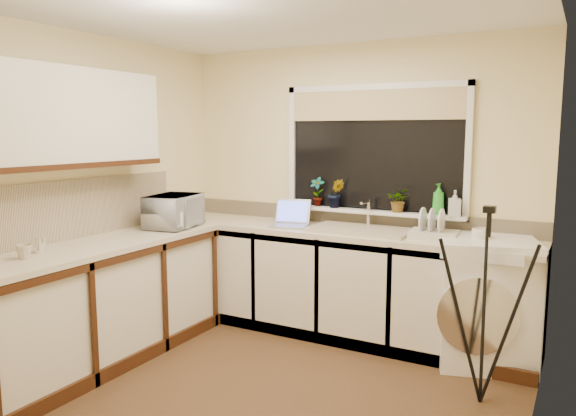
{
  "coord_description": "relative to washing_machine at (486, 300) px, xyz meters",
  "views": [
    {
      "loc": [
        1.8,
        -2.96,
        1.7
      ],
      "look_at": [
        -0.12,
        0.55,
        1.15
      ],
      "focal_mm": 34.36,
      "sensor_mm": 36.0,
      "label": 1
    }
  ],
  "objects": [
    {
      "name": "floor",
      "position": [
        -1.2,
        -1.2,
        -0.47
      ],
      "size": [
        3.2,
        3.2,
        0.0
      ],
      "primitive_type": "plane",
      "color": "brown",
      "rests_on": "ground"
    },
    {
      "name": "ceiling",
      "position": [
        -1.2,
        -1.2,
        1.98
      ],
      "size": [
        3.2,
        3.2,
        0.0
      ],
      "primitive_type": "plane",
      "rotation": [
        3.14,
        0.0,
        0.0
      ],
      "color": "white",
      "rests_on": "ground"
    },
    {
      "name": "wall_back",
      "position": [
        -1.2,
        0.3,
        0.76
      ],
      "size": [
        3.2,
        0.0,
        3.2
      ],
      "primitive_type": "plane",
      "rotation": [
        1.57,
        0.0,
        0.0
      ],
      "color": "beige",
      "rests_on": "ground"
    },
    {
      "name": "wall_front",
      "position": [
        -1.2,
        -2.7,
        0.76
      ],
      "size": [
        3.2,
        0.0,
        3.2
      ],
      "primitive_type": "plane",
      "rotation": [
        -1.57,
        0.0,
        0.0
      ],
      "color": "beige",
      "rests_on": "ground"
    },
    {
      "name": "wall_left",
      "position": [
        -2.8,
        -1.2,
        0.76
      ],
      "size": [
        0.0,
        3.0,
        3.0
      ],
      "primitive_type": "plane",
      "rotation": [
        1.57,
        0.0,
        1.57
      ],
      "color": "beige",
      "rests_on": "ground"
    },
    {
      "name": "wall_right",
      "position": [
        0.4,
        -1.2,
        0.76
      ],
      "size": [
        0.0,
        3.0,
        3.0
      ],
      "primitive_type": "plane",
      "rotation": [
        1.57,
        0.0,
        -1.57
      ],
      "color": "beige",
      "rests_on": "ground"
    },
    {
      "name": "base_cabinet_back",
      "position": [
        -1.52,
        -0.0,
        -0.04
      ],
      "size": [
        2.55,
        0.6,
        0.86
      ],
      "primitive_type": "cube",
      "color": "silver",
      "rests_on": "floor"
    },
    {
      "name": "base_cabinet_left",
      "position": [
        -2.5,
        -1.5,
        -0.04
      ],
      "size": [
        0.54,
        2.4,
        0.86
      ],
      "primitive_type": "cube",
      "color": "silver",
      "rests_on": "floor"
    },
    {
      "name": "worktop_back",
      "position": [
        -1.2,
        -0.0,
        0.41
      ],
      "size": [
        3.2,
        0.6,
        0.04
      ],
      "primitive_type": "cube",
      "color": "beige",
      "rests_on": "base_cabinet_back"
    },
    {
      "name": "worktop_left",
      "position": [
        -2.5,
        -1.5,
        0.41
      ],
      "size": [
        0.6,
        2.4,
        0.04
      ],
      "primitive_type": "cube",
      "color": "beige",
      "rests_on": "base_cabinet_left"
    },
    {
      "name": "upper_cabinet",
      "position": [
        -2.64,
        -1.65,
        1.33
      ],
      "size": [
        0.28,
        1.9,
        0.7
      ],
      "primitive_type": "cube",
      "color": "silver",
      "rests_on": "wall_left"
    },
    {
      "name": "splashback_left",
      "position": [
        -2.79,
        -1.5,
        0.66
      ],
      "size": [
        0.02,
        2.4,
        0.45
      ],
      "primitive_type": "cube",
      "color": "beige",
      "rests_on": "wall_left"
    },
    {
      "name": "splashback_back",
      "position": [
        -1.2,
        0.29,
        0.5
      ],
      "size": [
        3.2,
        0.02,
        0.14
      ],
      "primitive_type": "cube",
      "color": "beige",
      "rests_on": "wall_back"
    },
    {
      "name": "window_glass",
      "position": [
        -1.0,
        0.28,
        1.08
      ],
      "size": [
        1.5,
        0.02,
        1.0
      ],
      "primitive_type": "cube",
      "color": "black",
      "rests_on": "wall_back"
    },
    {
      "name": "window_blind",
      "position": [
        -1.0,
        0.26,
        1.46
      ],
      "size": [
        1.5,
        0.02,
        0.25
      ],
      "primitive_type": "cube",
      "color": "tan",
      "rests_on": "wall_back"
    },
    {
      "name": "windowsill",
      "position": [
        -1.0,
        0.23,
        0.57
      ],
      "size": [
        1.6,
        0.14,
        0.03
      ],
      "primitive_type": "cube",
      "color": "white",
      "rests_on": "wall_back"
    },
    {
      "name": "sink",
      "position": [
        -1.0,
        -0.0,
        0.45
      ],
      "size": [
        0.82,
        0.46,
        0.03
      ],
      "primitive_type": "cube",
      "color": "tan",
      "rests_on": "worktop_back"
    },
    {
      "name": "faucet",
      "position": [
        -1.0,
        0.18,
        0.55
      ],
      "size": [
        0.03,
        0.03,
        0.24
      ],
      "primitive_type": "cylinder",
      "color": "silver",
      "rests_on": "worktop_back"
    },
    {
      "name": "washing_machine",
      "position": [
        0.0,
        0.0,
        0.0
      ],
      "size": [
        0.81,
        0.8,
        0.93
      ],
      "primitive_type": "cube",
      "rotation": [
        0.0,
        0.0,
        0.29
      ],
      "color": "white",
      "rests_on": "floor"
    },
    {
      "name": "laptop",
      "position": [
        -1.63,
        -0.04,
        0.49
      ],
      "size": [
        0.37,
        0.37,
        0.22
      ],
      "rotation": [
        0.0,
        0.0,
        0.22
      ],
      "color": "#98989F",
      "rests_on": "worktop_back"
    },
    {
      "name": "kettle",
      "position": [
        -2.36,
        -0.71,
        0.53
      ],
      "size": [
        0.15,
        0.15,
        0.19
      ],
      "primitive_type": "cylinder",
      "color": "silver",
      "rests_on": "worktop_left"
    },
    {
      "name": "dish_rack",
      "position": [
        -0.41,
        0.01,
        0.46
      ],
      "size": [
        0.38,
        0.29,
        0.05
      ],
      "primitive_type": "cube",
      "rotation": [
        0.0,
        0.0,
        0.07
      ],
      "color": "beige",
      "rests_on": "worktop_back"
    },
    {
      "name": "tripod",
      "position": [
        0.09,
        -0.67,
        0.16
      ],
      "size": [
        0.81,
        0.81,
        1.26
      ],
      "primitive_type": null,
      "rotation": [
        0.0,
        0.0,
        -0.35
      ],
      "color": "black",
      "rests_on": "floor"
    },
    {
      "name": "steel_jar",
      "position": [
        -2.59,
        -1.78,
        0.48
      ],
      "size": [
        0.07,
        0.07,
        0.1
      ],
      "primitive_type": "cylinder",
      "color": "white",
      "rests_on": "worktop_left"
    },
    {
      "name": "microwave",
      "position": [
        -2.46,
        -0.58,
        0.57
      ],
      "size": [
        0.43,
        0.56,
        0.28
      ],
      "primitive_type": "imported",
      "rotation": [
        0.0,
        0.0,
        1.78
      ],
      "color": "white",
      "rests_on": "worktop_left"
    },
    {
      "name": "plant_a",
      "position": [
        -1.5,
        0.22,
        0.71
      ],
      "size": [
        0.14,
        0.1,
        0.26
      ],
      "primitive_type": "imported",
      "rotation": [
        0.0,
        0.0,
        -0.05
      ],
      "color": "#999999",
      "rests_on": "windowsill"
    },
    {
      "name": "plant_b",
      "position": [
        -1.31,
        0.2,
        0.71
      ],
      "size": [
        0.17,
        0.16,
        0.25
      ],
      "primitive_type": "imported",
      "rotation": [
        0.0,
        0.0,
        0.4
      ],
      "color": "#999999",
      "rests_on": "windowsill"
    },
    {
      "name": "plant_d",
      "position": [
        -0.75,
        0.2,
        0.68
      ],
      "size": [
        0.21,
        0.19,
        0.2
      ],
      "primitive_type": "imported",
      "rotation": [
        0.0,
        0.0,
        0.24
      ],
      "color": "#999999",
      "rests_on": "windowsill"
    },
    {
      "name": "soap_bottle_green",
      "position": [
        -0.43,
        0.22,
        0.71
      ],
      "size": [
        0.12,
        0.12,
        0.25
      ],
      "primitive_type": "imported",
      "rotation": [
        0.0,
        0.0,
        -0.23
      ],
      "color": "green",
      "rests_on": "windowsill"
    },
    {
      "name": "soap_bottle_clear",
      "position": [
        -0.3,
        0.2,
        0.68
      ],
      "size": [
        0.11,
        0.11,
        0.2
      ],
      "primitive_type": "imported",
      "rotation": [
        0.0,
        0.0,
        0.26
      ],
      "color": "#999999",
      "rests_on": "windowsill"
    },
    {
      "name": "cup_back",
      "position": [
        -0.06,
        -0.01,
        0.49
      ],
      "size": [
        0.17,
        0.17,
        0.11
      ],
      "primitive_type": "imported",
      "rotation": [
        0.0,
        0.0,
        -0.3
      ],
      "color": "white",
      "rests_on": "worktop_back"
    },
    {
      "name": "cup_left",
      "position": [
        -2.52,
        -1.95,
        0.48
      ],
      "size": [
        0.11,
        0.11,
        0.09
      ],
      "primitive_type": "imported",
      "rotation": [
        0.0,
        0.0,
        0.15
      ],
      "color": "#C0B59E",
      "rests_on": "worktop_left"
    }
  ]
}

